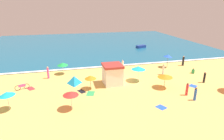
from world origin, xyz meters
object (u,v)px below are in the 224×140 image
at_px(beachgoer_7, 123,65).
at_px(small_boat_0, 141,46).
at_px(beachgoer_2, 48,73).
at_px(beachgoer_4, 204,77).
at_px(beach_umbrella_3, 90,77).
at_px(beach_umbrella_7, 168,56).
at_px(beach_umbrella_4, 7,94).
at_px(lifeguard_cabana, 112,74).
at_px(beachgoer_3, 195,94).
at_px(beachgoer_5, 193,71).
at_px(beachgoer_1, 187,89).
at_px(beachgoer_0, 183,61).
at_px(beach_umbrella_6, 138,68).
at_px(parked_bicycle, 22,87).
at_px(beach_umbrella_5, 165,76).
at_px(beach_tent, 74,79).
at_px(beach_umbrella_2, 63,64).
at_px(beach_umbrella_1, 71,94).
at_px(beachgoer_6, 163,69).

xyz_separation_m(beachgoer_7, small_boat_0, (9.74, 15.75, -0.41)).
bearing_deg(beachgoer_2, beachgoer_4, -17.83).
height_order(beach_umbrella_3, beach_umbrella_7, beach_umbrella_7).
bearing_deg(beachgoer_4, beach_umbrella_4, -176.36).
relative_size(lifeguard_cabana, beachgoer_7, 1.62).
relative_size(beachgoer_3, beachgoer_5, 1.97).
relative_size(beachgoer_1, beachgoer_3, 1.00).
distance_m(beachgoer_0, beachgoer_4, 8.14).
bearing_deg(beachgoer_3, beach_umbrella_3, 152.06).
bearing_deg(small_boat_0, beach_umbrella_3, -125.96).
bearing_deg(beach_umbrella_6, beachgoer_0, 25.06).
bearing_deg(beach_umbrella_3, parked_bicycle, 167.60).
distance_m(lifeguard_cabana, beach_umbrella_6, 3.99).
distance_m(beachgoer_3, beachgoer_5, 10.02).
distance_m(lifeguard_cabana, beach_umbrella_5, 7.16).
height_order(beach_umbrella_5, beachgoer_1, beach_umbrella_5).
distance_m(beach_umbrella_7, beachgoer_2, 20.50).
bearing_deg(beach_umbrella_7, beachgoer_4, -78.43).
relative_size(beach_umbrella_3, beach_tent, 0.77).
relative_size(lifeguard_cabana, beach_umbrella_7, 1.20).
xyz_separation_m(beach_umbrella_6, beachgoer_1, (4.17, -5.88, -1.24)).
bearing_deg(beachgoer_1, beach_umbrella_2, 142.40).
bearing_deg(beachgoer_4, parked_bicycle, 171.70).
height_order(beach_umbrella_5, parked_bicycle, beach_umbrella_5).
distance_m(beach_umbrella_7, beachgoer_4, 8.00).
relative_size(beach_umbrella_5, beachgoer_7, 1.53).
bearing_deg(beachgoer_5, beachgoer_0, 79.13).
height_order(beach_umbrella_1, beachgoer_1, beach_umbrella_1).
bearing_deg(beach_umbrella_6, beachgoer_5, 5.36).
height_order(beachgoer_1, small_boat_0, beachgoer_1).
relative_size(beach_umbrella_3, beachgoer_6, 1.09).
height_order(beach_umbrella_1, beachgoer_7, beach_umbrella_1).
bearing_deg(beach_tent, lifeguard_cabana, -17.08).
height_order(parked_bicycle, beachgoer_5, beachgoer_5).
height_order(beachgoer_1, beachgoer_2, beachgoer_2).
xyz_separation_m(lifeguard_cabana, beachgoer_7, (3.16, 5.54, -0.64)).
bearing_deg(beach_umbrella_4, beach_umbrella_7, 21.42).
height_order(beach_umbrella_4, small_boat_0, beach_umbrella_4).
xyz_separation_m(beachgoer_0, beachgoer_2, (-23.80, -0.86, 0.05)).
xyz_separation_m(beach_umbrella_5, beachgoer_6, (2.34, 4.74, -0.86)).
distance_m(beach_umbrella_1, beachgoer_3, 14.30).
bearing_deg(beachgoer_1, beachgoer_2, 149.57).
height_order(beach_tent, small_boat_0, beach_tent).
distance_m(lifeguard_cabana, beach_umbrella_7, 12.51).
bearing_deg(small_boat_0, beach_umbrella_6, -113.04).
bearing_deg(beach_umbrella_4, beach_umbrella_3, 19.90).
height_order(beach_umbrella_6, beachgoer_0, beach_umbrella_6).
bearing_deg(beachgoer_1, beachgoer_3, -84.06).
distance_m(beach_umbrella_6, beachgoer_2, 13.69).
distance_m(beach_umbrella_5, beachgoer_1, 3.28).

